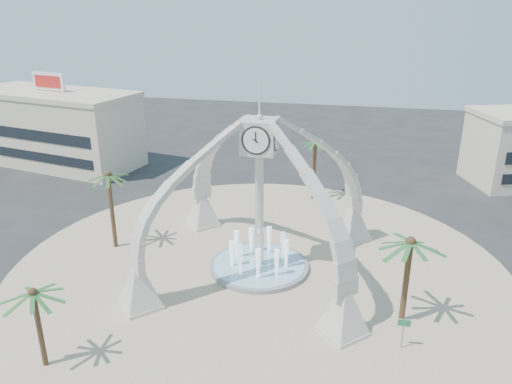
% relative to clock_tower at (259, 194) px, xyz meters
% --- Properties ---
extents(ground, '(140.00, 140.00, 0.00)m').
position_rel_clock_tower_xyz_m(ground, '(0.00, 0.00, -6.49)').
color(ground, '#282828').
rests_on(ground, ground).
extents(plaza, '(40.00, 40.00, 0.06)m').
position_rel_clock_tower_xyz_m(plaza, '(0.00, 0.00, -6.46)').
color(plaza, '#C1AC90').
rests_on(plaza, ground).
extents(clock_tower, '(17.94, 17.94, 16.30)m').
position_rel_clock_tower_xyz_m(clock_tower, '(0.00, 0.00, 0.00)').
color(clock_tower, beige).
rests_on(clock_tower, ground).
extents(fountain, '(8.00, 8.00, 3.62)m').
position_rel_clock_tower_xyz_m(fountain, '(0.00, 0.00, -6.20)').
color(fountain, gray).
rests_on(fountain, ground).
extents(building_nw, '(23.75, 13.73, 11.90)m').
position_rel_clock_tower_xyz_m(building_nw, '(-32.00, 22.00, -1.66)').
color(building_nw, beige).
rests_on(building_nw, ground).
extents(palm_east, '(5.31, 5.31, 6.80)m').
position_rel_clock_tower_xyz_m(palm_east, '(10.90, -4.89, -0.58)').
color(palm_east, brown).
rests_on(palm_east, ground).
extents(palm_west, '(4.45, 4.45, 7.48)m').
position_rel_clock_tower_xyz_m(palm_west, '(-13.17, 1.03, 0.14)').
color(palm_west, brown).
rests_on(palm_west, ground).
extents(palm_north, '(5.20, 5.20, 7.33)m').
position_rel_clock_tower_xyz_m(palm_north, '(2.58, 16.09, -0.04)').
color(palm_north, brown).
rests_on(palm_north, ground).
extents(palm_south, '(4.02, 4.02, 5.67)m').
position_rel_clock_tower_xyz_m(palm_south, '(-10.01, -13.98, -1.53)').
color(palm_south, brown).
rests_on(palm_south, ground).
extents(street_sign, '(0.84, 0.07, 2.27)m').
position_rel_clock_tower_xyz_m(street_sign, '(10.75, -7.84, -4.87)').
color(street_sign, slate).
rests_on(street_sign, ground).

